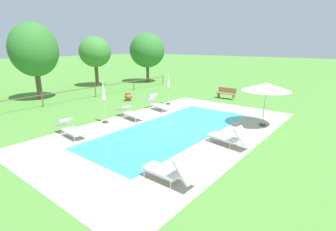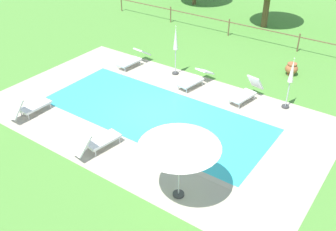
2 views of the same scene
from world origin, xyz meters
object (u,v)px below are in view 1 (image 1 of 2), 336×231
object	(u,v)px
terracotta_urn_near_fence	(128,96)
tree_west_mid	(147,50)
sun_lounger_north_end	(228,137)
sun_lounger_south_near_corner	(71,129)
tree_east_mid	(34,50)
tree_far_west	(95,52)
wooden_bench_lawn_side	(226,93)
sun_lounger_north_near_steps	(157,104)
sun_lounger_north_far	(130,113)
patio_umbrella_closed_row_west	(104,94)
patio_umbrella_closed_row_mid_west	(168,84)
patio_umbrella_open_foreground	(266,87)
sun_lounger_north_mid	(169,171)

from	to	relation	value
terracotta_urn_near_fence	tree_west_mid	world-z (taller)	tree_west_mid
sun_lounger_north_end	terracotta_urn_near_fence	size ratio (longest dim) A/B	3.15
sun_lounger_south_near_corner	tree_east_mid	xyz separation A→B (m)	(3.15, 9.55, 3.42)
terracotta_urn_near_fence	tree_far_west	bearing A→B (deg)	69.84
sun_lounger_south_near_corner	wooden_bench_lawn_side	bearing A→B (deg)	-8.76
sun_lounger_north_end	sun_lounger_south_near_corner	size ratio (longest dim) A/B	0.95
sun_lounger_north_near_steps	wooden_bench_lawn_side	xyz separation A→B (m)	(6.10, -2.00, 0.07)
sun_lounger_south_near_corner	tree_west_mid	bearing A→B (deg)	31.17
sun_lounger_south_near_corner	wooden_bench_lawn_side	size ratio (longest dim) A/B	1.36
sun_lounger_north_near_steps	sun_lounger_south_near_corner	distance (m)	6.37
sun_lounger_north_far	wooden_bench_lawn_side	world-z (taller)	wooden_bench_lawn_side
sun_lounger_north_end	tree_far_west	bearing A→B (deg)	70.22
patio_umbrella_closed_row_west	tree_west_mid	xyz separation A→B (m)	(13.02, 8.86, 1.91)
patio_umbrella_closed_row_mid_west	patio_umbrella_closed_row_west	bearing A→B (deg)	-179.50
terracotta_urn_near_fence	tree_far_west	size ratio (longest dim) A/B	0.13
sun_lounger_north_far	patio_umbrella_closed_row_mid_west	bearing A→B (deg)	7.32
sun_lounger_south_near_corner	patio_umbrella_closed_row_west	distance (m)	2.71
patio_umbrella_closed_row_mid_west	patio_umbrella_open_foreground	bearing A→B (deg)	-96.32
sun_lounger_north_near_steps	tree_east_mid	xyz separation A→B (m)	(-3.22, 9.47, 3.39)
patio_umbrella_closed_row_west	tree_far_west	size ratio (longest dim) A/B	0.50
patio_umbrella_closed_row_west	terracotta_urn_near_fence	xyz separation A→B (m)	(4.75, 3.23, -1.28)
patio_umbrella_open_foreground	tree_east_mid	bearing A→B (deg)	104.35
sun_lounger_north_end	tree_east_mid	xyz separation A→B (m)	(-0.43, 15.88, 3.40)
sun_lounger_north_mid	tree_east_mid	world-z (taller)	tree_east_mid
sun_lounger_north_mid	sun_lounger_north_end	distance (m)	3.96
wooden_bench_lawn_side	tree_west_mid	distance (m)	12.00
sun_lounger_north_end	patio_umbrella_open_foreground	xyz separation A→B (m)	(3.70, -0.23, 1.70)
sun_lounger_south_near_corner	patio_umbrella_closed_row_west	bearing A→B (deg)	10.69
patio_umbrella_open_foreground	terracotta_urn_near_fence	xyz separation A→B (m)	(-0.16, 10.23, -1.75)
sun_lounger_north_mid	tree_far_west	distance (m)	20.61
sun_lounger_south_near_corner	patio_umbrella_open_foreground	distance (m)	9.94
sun_lounger_south_near_corner	tree_east_mid	bearing A→B (deg)	71.77
sun_lounger_north_mid	patio_umbrella_closed_row_mid_west	xyz separation A→B (m)	(8.43, 6.69, 1.08)
sun_lounger_north_near_steps	sun_lounger_north_end	world-z (taller)	sun_lounger_north_near_steps
wooden_bench_lawn_side	tree_east_mid	world-z (taller)	tree_east_mid
sun_lounger_north_far	tree_far_west	size ratio (longest dim) A/B	0.43
sun_lounger_north_end	terracotta_urn_near_fence	distance (m)	10.61
sun_lounger_north_mid	sun_lounger_north_end	world-z (taller)	sun_lounger_north_mid
patio_umbrella_open_foreground	tree_far_west	xyz separation A→B (m)	(2.67, 17.95, 1.35)
sun_lounger_north_far	terracotta_urn_near_fence	distance (m)	4.98
sun_lounger_north_mid	terracotta_urn_near_fence	xyz separation A→B (m)	(7.49, 9.87, -0.05)
sun_lounger_north_far	wooden_bench_lawn_side	size ratio (longest dim) A/B	1.41
sun_lounger_north_mid	sun_lounger_north_far	bearing A→B (deg)	55.76
sun_lounger_north_near_steps	patio_umbrella_open_foreground	bearing A→B (deg)	-82.31
sun_lounger_north_mid	sun_lounger_south_near_corner	bearing A→B (deg)	86.45
terracotta_urn_near_fence	tree_west_mid	xyz separation A→B (m)	(8.27, 5.63, 3.20)
sun_lounger_north_far	tree_west_mid	world-z (taller)	tree_west_mid
terracotta_urn_near_fence	sun_lounger_north_mid	bearing A→B (deg)	-127.21
sun_lounger_north_end	terracotta_urn_near_fence	xyz separation A→B (m)	(3.54, 10.00, -0.05)
sun_lounger_north_far	patio_umbrella_open_foreground	size ratio (longest dim) A/B	0.88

